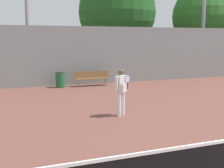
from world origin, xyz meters
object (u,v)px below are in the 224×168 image
at_px(trash_bin, 60,80).
at_px(tree_green_tall, 117,12).
at_px(tennis_player, 121,89).
at_px(bench_courtside_near, 92,77).
at_px(tree_green_broad, 204,17).

relative_size(trash_bin, tree_green_tall, 0.11).
bearing_deg(tennis_player, bench_courtside_near, 50.58).
bearing_deg(tree_green_tall, tree_green_broad, -15.27).
bearing_deg(trash_bin, bench_courtside_near, -3.09).
distance_m(bench_courtside_near, trash_bin, 1.84).
distance_m(trash_bin, tree_green_tall, 10.99).
xyz_separation_m(bench_courtside_near, tree_green_broad, (12.26, 5.56, 4.10)).
bearing_deg(bench_courtside_near, tree_green_tall, 57.59).
bearing_deg(bench_courtside_near, trash_bin, 176.91).
distance_m(tennis_player, tree_green_broad, 19.02).
bearing_deg(tree_green_broad, bench_courtside_near, -155.62).
relative_size(bench_courtside_near, trash_bin, 2.35).
relative_size(tennis_player, trash_bin, 1.88).
relative_size(bench_courtside_near, tree_green_tall, 0.25).
distance_m(bench_courtside_near, tree_green_broad, 14.07).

